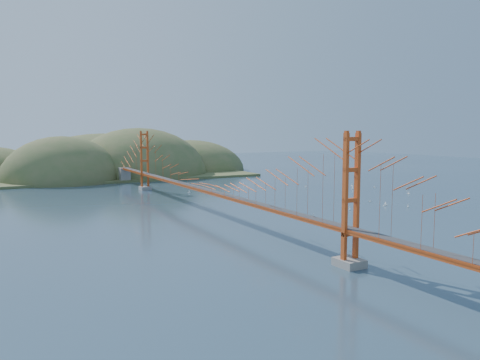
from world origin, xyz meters
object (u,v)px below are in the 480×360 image
bridge (206,164)px  sailboat_1 (370,201)px  sailboat_2 (385,205)px  sailboat_0 (313,217)px

bridge → sailboat_1: bridge is taller
bridge → sailboat_1: size_ratio=144.57×
bridge → sailboat_2: bridge is taller
bridge → sailboat_1: (28.24, -3.09, -6.86)m
sailboat_1 → sailboat_0: size_ratio=0.98×
sailboat_1 → sailboat_2: bearing=-101.1°
bridge → sailboat_0: (11.10, -10.32, -6.86)m
sailboat_1 → sailboat_0: 18.61m
bridge → sailboat_2: size_ratio=130.36×
sailboat_1 → bridge: bearing=173.8°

